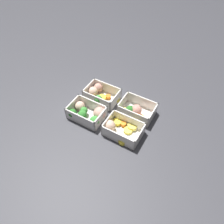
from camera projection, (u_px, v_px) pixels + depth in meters
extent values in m
plane|color=#38383D|center=(112.00, 115.00, 0.92)|extent=(4.00, 4.00, 0.00)
cube|color=silver|center=(87.00, 116.00, 0.91)|extent=(0.14, 0.10, 0.00)
cube|color=silver|center=(80.00, 120.00, 0.86)|extent=(0.14, 0.01, 0.06)
cube|color=silver|center=(93.00, 105.00, 0.92)|extent=(0.14, 0.01, 0.06)
cube|color=silver|center=(73.00, 106.00, 0.91)|extent=(0.01, 0.10, 0.06)
cube|color=silver|center=(101.00, 119.00, 0.87)|extent=(0.00, 0.10, 0.06)
sphere|color=#D19E8C|center=(100.00, 113.00, 0.88)|extent=(0.06, 0.06, 0.05)
cylinder|color=#519448|center=(95.00, 124.00, 0.87)|extent=(0.01, 0.01, 0.01)
sphere|color=#42933D|center=(95.00, 121.00, 0.86)|extent=(0.04, 0.04, 0.04)
cylinder|color=#49883F|center=(83.00, 118.00, 0.89)|extent=(0.01, 0.01, 0.02)
sphere|color=#388433|center=(82.00, 115.00, 0.87)|extent=(0.04, 0.04, 0.04)
cylinder|color=#407A37|center=(73.00, 116.00, 0.90)|extent=(0.01, 0.01, 0.01)
sphere|color=#2D7228|center=(73.00, 113.00, 0.88)|extent=(0.04, 0.04, 0.04)
cylinder|color=#519448|center=(84.00, 113.00, 0.91)|extent=(0.01, 0.01, 0.01)
sphere|color=#42933D|center=(84.00, 110.00, 0.90)|extent=(0.03, 0.03, 0.03)
sphere|color=beige|center=(80.00, 106.00, 0.92)|extent=(0.05, 0.05, 0.04)
cube|color=silver|center=(123.00, 133.00, 0.85)|extent=(0.14, 0.10, 0.00)
cube|color=silver|center=(118.00, 138.00, 0.81)|extent=(0.14, 0.01, 0.06)
cube|color=silver|center=(129.00, 121.00, 0.86)|extent=(0.14, 0.01, 0.06)
cube|color=silver|center=(108.00, 122.00, 0.86)|extent=(0.00, 0.10, 0.06)
cube|color=silver|center=(140.00, 137.00, 0.81)|extent=(0.01, 0.10, 0.06)
cylinder|color=yellow|center=(117.00, 122.00, 0.88)|extent=(0.04, 0.04, 0.01)
cylinder|color=#DBC647|center=(128.00, 130.00, 0.85)|extent=(0.05, 0.05, 0.01)
cylinder|color=yellow|center=(123.00, 141.00, 0.82)|extent=(0.05, 0.05, 0.02)
cylinder|color=#DBC647|center=(132.00, 126.00, 0.86)|extent=(0.05, 0.05, 0.02)
sphere|color=beige|center=(110.00, 126.00, 0.85)|extent=(0.06, 0.06, 0.05)
cylinder|color=orange|center=(123.00, 124.00, 0.87)|extent=(0.03, 0.03, 0.01)
cube|color=silver|center=(102.00, 99.00, 0.98)|extent=(0.14, 0.10, 0.00)
cube|color=silver|center=(96.00, 101.00, 0.93)|extent=(0.14, 0.01, 0.06)
cube|color=silver|center=(107.00, 88.00, 0.98)|extent=(0.14, 0.01, 0.06)
cube|color=silver|center=(89.00, 89.00, 0.98)|extent=(0.01, 0.10, 0.06)
cube|color=silver|center=(116.00, 100.00, 0.94)|extent=(0.00, 0.10, 0.06)
cylinder|color=orange|center=(108.00, 97.00, 0.97)|extent=(0.03, 0.03, 0.01)
cylinder|color=#DBC647|center=(116.00, 100.00, 0.96)|extent=(0.04, 0.04, 0.01)
cylinder|color=yellow|center=(102.00, 98.00, 0.97)|extent=(0.04, 0.04, 0.01)
cylinder|color=orange|center=(92.00, 101.00, 0.96)|extent=(0.03, 0.03, 0.01)
sphere|color=beige|center=(93.00, 91.00, 0.97)|extent=(0.05, 0.05, 0.04)
cylinder|color=#519448|center=(99.00, 103.00, 0.95)|extent=(0.01, 0.01, 0.02)
sphere|color=#42933D|center=(98.00, 99.00, 0.93)|extent=(0.04, 0.04, 0.04)
sphere|color=tan|center=(98.00, 88.00, 0.99)|extent=(0.06, 0.06, 0.04)
cube|color=silver|center=(137.00, 113.00, 0.92)|extent=(0.14, 0.10, 0.00)
cube|color=silver|center=(132.00, 116.00, 0.88)|extent=(0.14, 0.01, 0.06)
cube|color=silver|center=(142.00, 102.00, 0.93)|extent=(0.14, 0.01, 0.06)
cube|color=silver|center=(122.00, 103.00, 0.92)|extent=(0.00, 0.10, 0.06)
cube|color=silver|center=(152.00, 115.00, 0.88)|extent=(0.01, 0.10, 0.06)
cylinder|color=#DBC647|center=(123.00, 111.00, 0.92)|extent=(0.04, 0.04, 0.01)
cylinder|color=#407A37|center=(130.00, 113.00, 0.91)|extent=(0.01, 0.01, 0.01)
sphere|color=#2D7228|center=(130.00, 110.00, 0.89)|extent=(0.03, 0.03, 0.03)
cylinder|color=orange|center=(135.00, 118.00, 0.89)|extent=(0.03, 0.03, 0.01)
sphere|color=tan|center=(136.00, 110.00, 0.90)|extent=(0.07, 0.07, 0.05)
cylinder|color=orange|center=(146.00, 121.00, 0.88)|extent=(0.03, 0.03, 0.01)
cylinder|color=orange|center=(141.00, 118.00, 0.90)|extent=(0.03, 0.03, 0.01)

